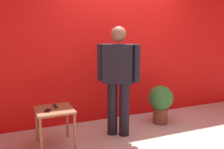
{
  "coord_description": "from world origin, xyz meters",
  "views": [
    {
      "loc": [
        -2.03,
        -3.06,
        1.67
      ],
      "look_at": [
        -0.5,
        0.55,
        0.97
      ],
      "focal_mm": 40.84,
      "sensor_mm": 36.0,
      "label": 1
    }
  ],
  "objects_px": {
    "standing_person": "(118,76)",
    "cell_phone": "(48,111)",
    "potted_plant": "(161,101)",
    "tv_remote": "(55,106)",
    "side_table": "(55,115)"
  },
  "relations": [
    {
      "from": "standing_person",
      "to": "potted_plant",
      "type": "xyz_separation_m",
      "value": [
        0.9,
        0.16,
        -0.55
      ]
    },
    {
      "from": "standing_person",
      "to": "side_table",
      "type": "distance_m",
      "value": 1.12
    },
    {
      "from": "cell_phone",
      "to": "tv_remote",
      "type": "height_order",
      "value": "tv_remote"
    },
    {
      "from": "standing_person",
      "to": "cell_phone",
      "type": "relative_size",
      "value": 11.91
    },
    {
      "from": "standing_person",
      "to": "tv_remote",
      "type": "relative_size",
      "value": 10.09
    },
    {
      "from": "standing_person",
      "to": "tv_remote",
      "type": "height_order",
      "value": "standing_person"
    },
    {
      "from": "side_table",
      "to": "cell_phone",
      "type": "bearing_deg",
      "value": -151.22
    },
    {
      "from": "standing_person",
      "to": "cell_phone",
      "type": "xyz_separation_m",
      "value": [
        -1.1,
        -0.06,
        -0.4
      ]
    },
    {
      "from": "side_table",
      "to": "cell_phone",
      "type": "xyz_separation_m",
      "value": [
        -0.1,
        -0.06,
        0.09
      ]
    },
    {
      "from": "tv_remote",
      "to": "potted_plant",
      "type": "distance_m",
      "value": 1.88
    },
    {
      "from": "side_table",
      "to": "tv_remote",
      "type": "bearing_deg",
      "value": 72.78
    },
    {
      "from": "standing_person",
      "to": "side_table",
      "type": "height_order",
      "value": "standing_person"
    },
    {
      "from": "tv_remote",
      "to": "standing_person",
      "type": "bearing_deg",
      "value": -5.03
    },
    {
      "from": "potted_plant",
      "to": "tv_remote",
      "type": "bearing_deg",
      "value": -177.63
    },
    {
      "from": "side_table",
      "to": "potted_plant",
      "type": "relative_size",
      "value": 0.81
    }
  ]
}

